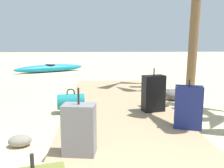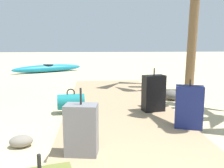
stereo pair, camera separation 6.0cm
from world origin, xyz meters
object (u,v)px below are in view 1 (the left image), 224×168
at_px(duffel_bag_teal, 71,101).
at_px(suitcase_navy, 188,107).
at_px(kayak, 50,68).
at_px(suitcase_grey, 79,129).
at_px(suitcase_black, 153,93).

relative_size(duffel_bag_teal, suitcase_navy, 0.73).
xyz_separation_m(suitcase_navy, kayak, (-3.51, 8.01, -0.23)).
xyz_separation_m(suitcase_grey, kayak, (-1.91, 8.80, -0.20)).
distance_m(duffel_bag_teal, suitcase_navy, 2.25).
bearing_deg(suitcase_black, duffel_bag_teal, 171.15).
bearing_deg(duffel_bag_teal, suitcase_navy, -32.33).
bearing_deg(suitcase_navy, kayak, 113.69).
bearing_deg(duffel_bag_teal, suitcase_grey, -81.72).
xyz_separation_m(suitcase_navy, suitcase_black, (-0.31, 0.95, 0.02)).
distance_m(duffel_bag_teal, suitcase_grey, 2.02).
bearing_deg(suitcase_black, kayak, 114.41).
height_order(duffel_bag_teal, suitcase_black, suitcase_black).
bearing_deg(kayak, suitcase_black, -65.59).
xyz_separation_m(duffel_bag_teal, kayak, (-1.62, 6.80, -0.05)).
distance_m(suitcase_grey, kayak, 9.01).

